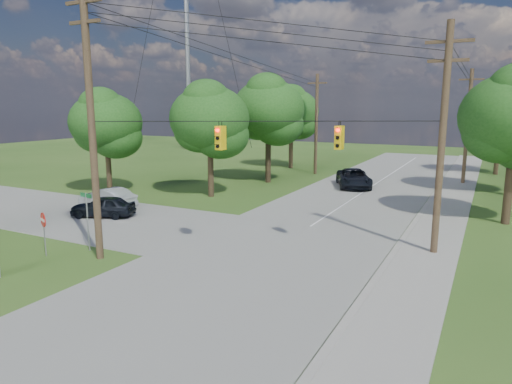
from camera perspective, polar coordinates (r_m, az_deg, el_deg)
The scene contains 20 objects.
ground at distance 19.05m, azimuth -9.93°, elevation -10.57°, with size 140.00×140.00×0.00m, color #2D4F1A.
main_road at distance 22.10m, azimuth 2.20°, elevation -7.34°, with size 10.00×100.00×0.03m, color gray.
sidewalk_east at distance 20.34m, azimuth 19.80°, elevation -9.48°, with size 2.60×100.00×0.12m, color gray.
pole_sw at distance 21.19m, azimuth -19.90°, elevation 8.37°, with size 2.00×0.32×12.00m.
pole_ne at distance 22.18m, azimuth 22.25°, elevation 6.32°, with size 2.00×0.32×10.50m.
pole_north_e at distance 44.12m, azimuth 24.92°, elevation 7.47°, with size 2.00×0.32×10.00m.
pole_north_w at distance 46.85m, azimuth 7.55°, elevation 8.49°, with size 2.00×0.32×10.00m.
power_lines at distance 27.35m, azimuth 7.40°, elevation 15.43°, with size 13.93×29.62×4.93m.
traffic_signals at distance 20.31m, azimuth 3.04°, elevation 6.85°, with size 4.91×3.27×1.05m.
radio_mast at distance 75.43m, azimuth -8.73°, elevation 22.55°, with size 0.70×0.70×45.00m, color gray.
tree_w_near at distance 34.66m, azimuth -5.80°, elevation 9.10°, with size 6.00×6.00×8.40m.
tree_w_mid at distance 41.14m, azimuth 1.55°, elevation 10.31°, with size 6.40×6.40×9.22m.
tree_w_far at distance 51.08m, azimuth 4.45°, elevation 9.98°, with size 6.00×6.00×8.73m.
tree_e_far at distance 52.06m, azimuth 28.30°, elevation 8.41°, with size 5.80×5.80×8.32m.
tree_cross_n at distance 37.80m, azimuth -18.25°, elevation 8.26°, with size 5.60×5.60×7.91m.
car_cross_dark at distance 30.02m, azimuth -18.59°, elevation -1.70°, with size 1.58×3.92×1.34m, color black.
car_cross_silver at distance 32.42m, azimuth -18.06°, elevation -0.71°, with size 1.49×4.28×1.41m, color silver.
car_main_north at distance 39.79m, azimuth 12.12°, elevation 1.71°, with size 2.56×5.56×1.54m, color black.
do_not_enter_sign at distance 23.11m, azimuth -25.04°, elevation -3.65°, with size 0.65×0.28×2.07m.
street_name_sign at distance 23.11m, azimuth -20.34°, elevation -2.66°, with size 0.84×0.16×2.82m.
Camera 1 is at (10.88, -14.05, 6.85)m, focal length 32.00 mm.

